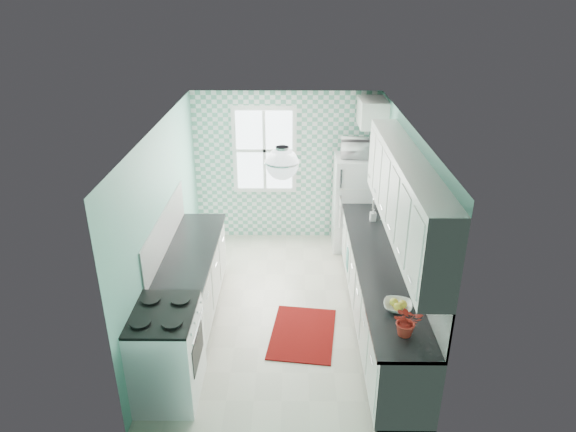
{
  "coord_description": "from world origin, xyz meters",
  "views": [
    {
      "loc": [
        0.11,
        -5.83,
        4.02
      ],
      "look_at": [
        0.05,
        0.25,
        1.25
      ],
      "focal_mm": 32.0,
      "sensor_mm": 36.0,
      "label": 1
    }
  ],
  "objects_px": {
    "ceiling_light": "(282,163)",
    "stove": "(166,352)",
    "fridge": "(354,203)",
    "fruit_bowl": "(398,306)",
    "sink": "(370,223)",
    "microwave": "(358,148)",
    "potted_plant": "(407,321)"
  },
  "relations": [
    {
      "from": "fridge",
      "to": "sink",
      "type": "xyz_separation_m",
      "value": [
        0.09,
        -1.09,
        0.16
      ]
    },
    {
      "from": "ceiling_light",
      "to": "fruit_bowl",
      "type": "bearing_deg",
      "value": -26.12
    },
    {
      "from": "ceiling_light",
      "to": "fridge",
      "type": "xyz_separation_m",
      "value": [
        1.11,
        2.61,
        -1.55
      ]
    },
    {
      "from": "stove",
      "to": "potted_plant",
      "type": "bearing_deg",
      "value": -7.16
    },
    {
      "from": "ceiling_light",
      "to": "potted_plant",
      "type": "relative_size",
      "value": 1.13
    },
    {
      "from": "ceiling_light",
      "to": "fridge",
      "type": "bearing_deg",
      "value": 66.98
    },
    {
      "from": "fridge",
      "to": "sink",
      "type": "height_order",
      "value": "fridge"
    },
    {
      "from": "potted_plant",
      "to": "microwave",
      "type": "height_order",
      "value": "microwave"
    },
    {
      "from": "microwave",
      "to": "fridge",
      "type": "bearing_deg",
      "value": 57.97
    },
    {
      "from": "ceiling_light",
      "to": "stove",
      "type": "height_order",
      "value": "ceiling_light"
    },
    {
      "from": "sink",
      "to": "fridge",
      "type": "bearing_deg",
      "value": 91.94
    },
    {
      "from": "ceiling_light",
      "to": "potted_plant",
      "type": "bearing_deg",
      "value": -40.0
    },
    {
      "from": "fridge",
      "to": "fruit_bowl",
      "type": "distance_m",
      "value": 3.21
    },
    {
      "from": "fridge",
      "to": "potted_plant",
      "type": "distance_m",
      "value": 3.63
    },
    {
      "from": "microwave",
      "to": "sink",
      "type": "bearing_deg",
      "value": 98.55
    },
    {
      "from": "fruit_bowl",
      "to": "sink",
      "type": "bearing_deg",
      "value": 89.89
    },
    {
      "from": "fruit_bowl",
      "to": "microwave",
      "type": "distance_m",
      "value": 3.28
    },
    {
      "from": "ceiling_light",
      "to": "stove",
      "type": "relative_size",
      "value": 0.35
    },
    {
      "from": "sink",
      "to": "potted_plant",
      "type": "distance_m",
      "value": 2.53
    },
    {
      "from": "fridge",
      "to": "sink",
      "type": "distance_m",
      "value": 1.11
    },
    {
      "from": "potted_plant",
      "to": "sink",
      "type": "bearing_deg",
      "value": 89.91
    },
    {
      "from": "microwave",
      "to": "stove",
      "type": "bearing_deg",
      "value": 59.39
    },
    {
      "from": "ceiling_light",
      "to": "microwave",
      "type": "bearing_deg",
      "value": 66.98
    },
    {
      "from": "potted_plant",
      "to": "microwave",
      "type": "bearing_deg",
      "value": 91.42
    },
    {
      "from": "fridge",
      "to": "fruit_bowl",
      "type": "xyz_separation_m",
      "value": [
        0.09,
        -3.2,
        0.2
      ]
    },
    {
      "from": "ceiling_light",
      "to": "sink",
      "type": "bearing_deg",
      "value": 51.63
    },
    {
      "from": "fridge",
      "to": "microwave",
      "type": "distance_m",
      "value": 0.92
    },
    {
      "from": "fridge",
      "to": "sink",
      "type": "bearing_deg",
      "value": -82.41
    },
    {
      "from": "sink",
      "to": "microwave",
      "type": "distance_m",
      "value": 1.33
    },
    {
      "from": "stove",
      "to": "ceiling_light",
      "type": "bearing_deg",
      "value": 31.31
    },
    {
      "from": "fridge",
      "to": "microwave",
      "type": "xyz_separation_m",
      "value": [
        0.0,
        0.0,
        0.92
      ]
    },
    {
      "from": "ceiling_light",
      "to": "sink",
      "type": "relative_size",
      "value": 0.66
    }
  ]
}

